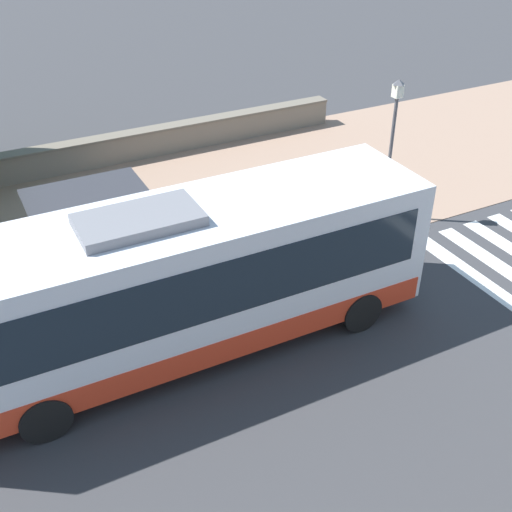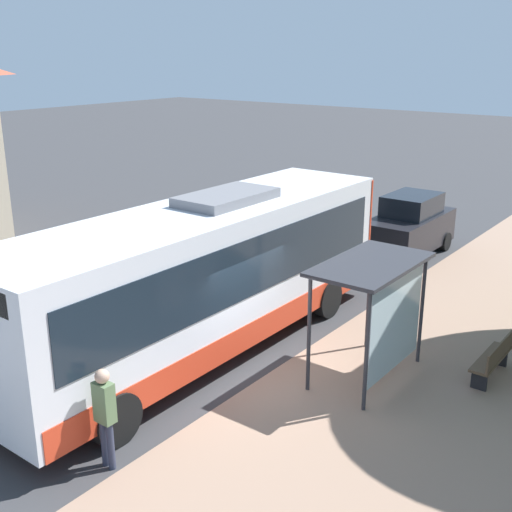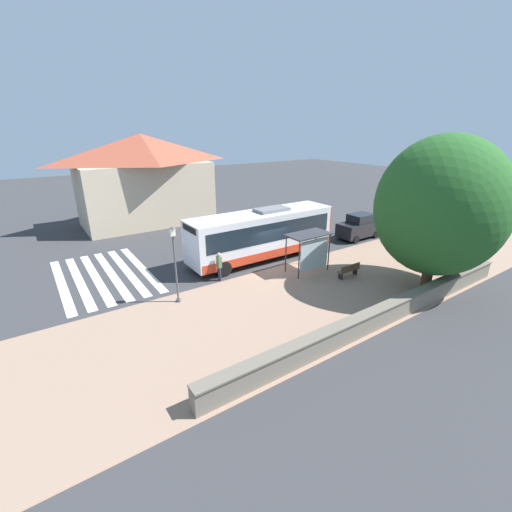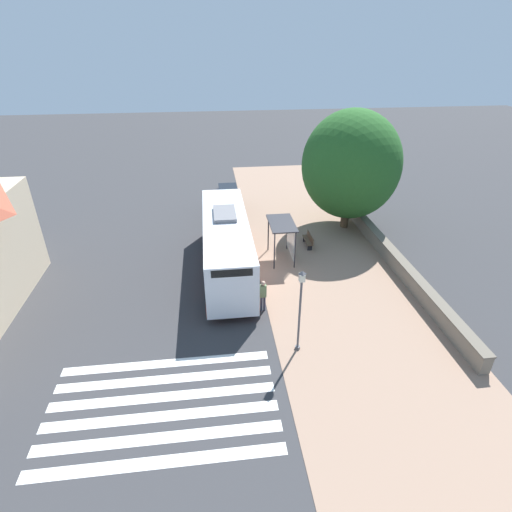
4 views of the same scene
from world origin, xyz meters
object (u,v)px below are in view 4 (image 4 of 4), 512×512
at_px(bus_shelter, 284,229).
at_px(pedestrian, 263,293).
at_px(shade_tree, 351,165).
at_px(bus, 226,244).
at_px(bench, 308,240).
at_px(parked_car_behind_bus, 228,200).
at_px(street_lamp_near, 300,305).

xyz_separation_m(bus_shelter, pedestrian, (2.07, 5.41, -1.02)).
bearing_deg(pedestrian, shade_tree, -127.94).
height_order(bus, bench, bus).
distance_m(bus, bus_shelter, 3.86).
height_order(bus, parked_car_behind_bus, bus).
distance_m(street_lamp_near, parked_car_behind_bus, 17.24).
height_order(street_lamp_near, shade_tree, shade_tree).
relative_size(pedestrian, bench, 1.09).
bearing_deg(bench, bus_shelter, 36.43).
xyz_separation_m(street_lamp_near, shade_tree, (-6.39, -12.88, 2.27)).
relative_size(bench, shade_tree, 0.19).
xyz_separation_m(bus, pedestrian, (-1.63, 4.33, -0.78)).
relative_size(bus_shelter, parked_car_behind_bus, 0.72).
height_order(pedestrian, street_lamp_near, street_lamp_near).
bearing_deg(bus, parked_car_behind_bus, -93.99).
bearing_deg(bus, pedestrian, 110.63).
relative_size(bus, parked_car_behind_bus, 2.76).
xyz_separation_m(bench, shade_tree, (-3.46, -2.79, 4.31)).
distance_m(street_lamp_near, shade_tree, 14.56).
bearing_deg(bench, shade_tree, -141.09).
distance_m(bus_shelter, pedestrian, 5.88).
bearing_deg(bench, parked_car_behind_bus, -53.80).
height_order(bus_shelter, street_lamp_near, street_lamp_near).
distance_m(shade_tree, parked_car_behind_bus, 10.23).
xyz_separation_m(pedestrian, shade_tree, (-7.58, -9.72, 3.71)).
bearing_deg(street_lamp_near, parked_car_behind_bus, -82.80).
bearing_deg(bus, bench, -155.71).
height_order(bus_shelter, shade_tree, shade_tree).
xyz_separation_m(bus_shelter, shade_tree, (-5.51, -4.31, 2.69)).
xyz_separation_m(bus, shade_tree, (-9.21, -5.38, 2.93)).
bearing_deg(bench, bus, 24.29).
relative_size(pedestrian, street_lamp_near, 0.43).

